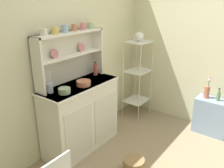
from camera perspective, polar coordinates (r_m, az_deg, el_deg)
wall_back at (r=3.12m, az=-11.49°, el=6.64°), size 3.84×0.05×2.50m
hutch_cabinet at (r=3.22m, az=-7.36°, el=-7.54°), size 1.09×0.45×0.92m
hutch_shelf_unit at (r=3.04m, az=-10.29°, el=7.29°), size 1.02×0.18×0.64m
bakers_rack at (r=3.99m, az=6.17°, el=3.05°), size 0.41×0.34×1.29m
side_shelf_blue at (r=3.90m, az=22.66°, el=-7.11°), size 0.28×0.48×0.54m
floor_basket at (r=3.00m, az=5.22°, el=-18.72°), size 0.26×0.26×0.16m
cup_cream_0 at (r=2.72m, az=-15.99°, el=11.82°), size 0.09×0.08×0.08m
cup_gold_1 at (r=2.82m, az=-13.39°, el=12.32°), size 0.09×0.08×0.08m
cup_sky_2 at (r=2.91m, az=-11.15°, el=12.85°), size 0.09×0.08×0.09m
cup_terracotta_3 at (r=3.01m, az=-8.99°, el=13.17°), size 0.08×0.06×0.08m
cup_rose_4 at (r=3.12m, az=-6.99°, el=13.52°), size 0.09×0.07×0.09m
cup_sage_5 at (r=3.22m, az=-5.15°, el=13.77°), size 0.09×0.08×0.08m
bowl_mixing_large at (r=2.77m, az=-11.30°, el=-1.57°), size 0.14×0.14×0.06m
bowl_floral_medium at (r=2.97m, az=-6.76°, el=0.24°), size 0.18×0.18×0.06m
jam_bottle at (r=3.34m, az=-4.01°, el=3.45°), size 0.06×0.06×0.19m
utensil_jar at (r=2.82m, az=-14.67°, el=-0.88°), size 0.08×0.08×0.25m
porcelain_teapot at (r=3.86m, az=6.48°, el=11.16°), size 0.24×0.15×0.17m
flower_vase at (r=3.78m, az=21.72°, el=-1.50°), size 0.08×0.08×0.33m
oil_bottle at (r=3.76m, az=24.07°, el=-2.57°), size 0.05×0.05×0.19m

